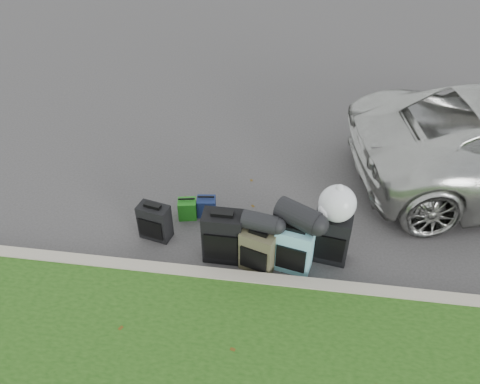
# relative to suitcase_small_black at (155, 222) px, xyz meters

# --- Properties ---
(ground) EXTENTS (120.00, 120.00, 0.00)m
(ground) POSITION_rel_suitcase_small_black_xyz_m (1.25, 0.29, -0.27)
(ground) COLOR #383535
(ground) RESTS_ON ground
(curb) EXTENTS (120.00, 0.18, 0.15)m
(curb) POSITION_rel_suitcase_small_black_xyz_m (1.25, -0.71, -0.20)
(curb) COLOR #9E937F
(curb) RESTS_ON ground
(suitcase_small_black) EXTENTS (0.48, 0.33, 0.54)m
(suitcase_small_black) POSITION_rel_suitcase_small_black_xyz_m (0.00, 0.00, 0.00)
(suitcase_small_black) COLOR black
(suitcase_small_black) RESTS_ON ground
(suitcase_large_black_left) EXTENTS (0.53, 0.32, 0.76)m
(suitcase_large_black_left) POSITION_rel_suitcase_small_black_xyz_m (1.02, -0.27, 0.11)
(suitcase_large_black_left) COLOR black
(suitcase_large_black_left) RESTS_ON ground
(suitcase_olive) EXTENTS (0.51, 0.40, 0.61)m
(suitcase_olive) POSITION_rel_suitcase_small_black_xyz_m (1.51, -0.39, 0.03)
(suitcase_olive) COLOR #3D3A26
(suitcase_olive) RESTS_ON ground
(suitcase_teal) EXTENTS (0.52, 0.38, 0.68)m
(suitcase_teal) POSITION_rel_suitcase_small_black_xyz_m (1.97, -0.34, 0.07)
(suitcase_teal) COLOR #5D99AA
(suitcase_teal) RESTS_ON ground
(suitcase_large_black_right) EXTENTS (0.52, 0.36, 0.72)m
(suitcase_large_black_right) POSITION_rel_suitcase_small_black_xyz_m (2.44, -0.09, 0.09)
(suitcase_large_black_right) COLOR black
(suitcase_large_black_right) RESTS_ON ground
(tote_green) EXTENTS (0.30, 0.26, 0.30)m
(tote_green) POSITION_rel_suitcase_small_black_xyz_m (0.35, 0.47, -0.12)
(tote_green) COLOR #1E7419
(tote_green) RESTS_ON ground
(tote_navy) EXTENTS (0.30, 0.25, 0.29)m
(tote_navy) POSITION_rel_suitcase_small_black_xyz_m (0.62, 0.57, -0.13)
(tote_navy) COLOR navy
(tote_navy) RESTS_ON ground
(duffel_left) EXTENTS (0.49, 0.32, 0.24)m
(duffel_left) POSITION_rel_suitcase_small_black_xyz_m (1.51, -0.31, 0.46)
(duffel_left) COLOR black
(duffel_left) RESTS_ON suitcase_olive
(duffel_right) EXTENTS (0.63, 0.54, 0.31)m
(duffel_right) POSITION_rel_suitcase_small_black_xyz_m (1.98, -0.24, 0.56)
(duffel_right) COLOR black
(duffel_right) RESTS_ON suitcase_teal
(trash_bag) EXTENTS (0.47, 0.47, 0.47)m
(trash_bag) POSITION_rel_suitcase_small_black_xyz_m (2.45, -0.09, 0.69)
(trash_bag) COLOR silver
(trash_bag) RESTS_ON suitcase_large_black_right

